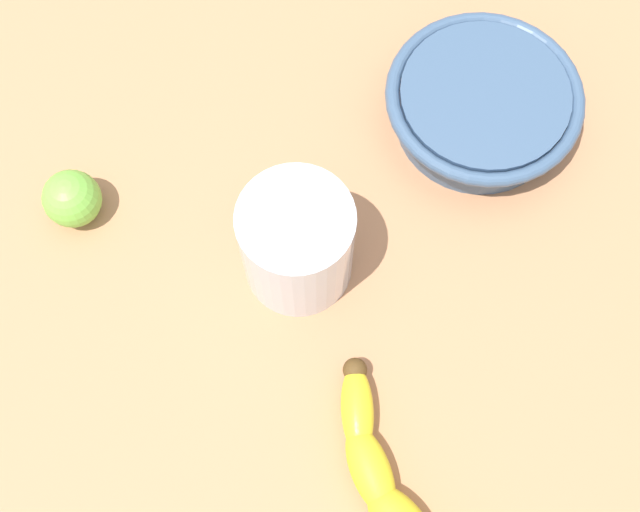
{
  "coord_description": "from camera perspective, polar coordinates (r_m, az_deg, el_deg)",
  "views": [
    {
      "loc": [
        -3.04,
        -16.57,
        64.41
      ],
      "look_at": [
        4.49,
        4.42,
        5.0
      ],
      "focal_mm": 45.22,
      "sensor_mm": 36.0,
      "label": 1
    }
  ],
  "objects": [
    {
      "name": "smoothie_glass",
      "position": [
        0.61,
        -1.63,
        0.86
      ],
      "size": [
        8.64,
        8.64,
        9.84
      ],
      "color": "silver",
      "rests_on": "wooden_tabletop"
    },
    {
      "name": "wooden_tabletop",
      "position": [
        0.65,
        -2.42,
        -5.76
      ],
      "size": [
        120.0,
        120.0,
        3.0
      ],
      "primitive_type": "cube",
      "color": "#B47A52",
      "rests_on": "ground"
    },
    {
      "name": "lime_fruit",
      "position": [
        0.68,
        -17.14,
        3.9
      ],
      "size": [
        4.72,
        4.72,
        4.72
      ],
      "primitive_type": "sphere",
      "color": "#75C142",
      "rests_on": "wooden_tabletop"
    },
    {
      "name": "ceramic_bowl",
      "position": [
        0.7,
        11.39,
        10.46
      ],
      "size": [
        16.48,
        16.48,
        4.67
      ],
      "color": "#3D5675",
      "rests_on": "wooden_tabletop"
    }
  ]
}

